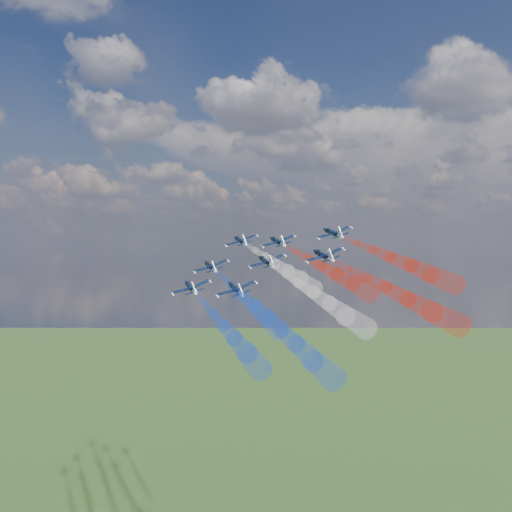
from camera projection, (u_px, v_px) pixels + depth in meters
The scene contains 16 objects.
jet_lead at pixel (241, 241), 198.50m from camera, with size 10.94×13.67×3.65m, color black, non-canonical shape.
trail_lead at pixel (276, 264), 168.99m from camera, with size 4.56×51.83×4.56m, color white, non-canonical shape.
jet_inner_left at pixel (211, 266), 183.67m from camera, with size 10.94×13.67×3.65m, color black, non-canonical shape.
trail_inner_left at pixel (243, 297), 154.16m from camera, with size 4.56×51.83×4.56m, color blue, non-canonical shape.
jet_inner_right at pixel (278, 242), 189.06m from camera, with size 10.94×13.67×3.65m, color black, non-canonical shape.
trail_inner_right at pixel (322, 266), 159.55m from camera, with size 4.56×51.83×4.56m, color red, non-canonical shape.
jet_outer_left at pixel (191, 287), 168.10m from camera, with size 10.94×13.67×3.65m, color black, non-canonical shape.
trail_outer_left at pixel (223, 325), 138.59m from camera, with size 4.56×51.83×4.56m, color blue, non-canonical shape.
jet_center_third at pixel (266, 261), 173.36m from camera, with size 10.94×13.67×3.65m, color black, non-canonical shape.
trail_center_third at pixel (313, 293), 143.85m from camera, with size 4.56×51.83×4.56m, color white, non-canonical shape.
jet_outer_right at pixel (333, 233), 180.04m from camera, with size 10.94×13.67×3.65m, color black, non-canonical shape.
trail_outer_right at pixel (391, 257), 150.53m from camera, with size 4.56×51.83×4.56m, color red, non-canonical shape.
jet_rear_left at pixel (236, 289), 158.98m from camera, with size 10.94×13.67×3.65m, color black, non-canonical shape.
trail_rear_left at pixel (281, 330), 129.47m from camera, with size 4.56×51.83×4.56m, color blue, non-canonical shape.
jet_rear_right at pixel (323, 256), 163.20m from camera, with size 10.94×13.67×3.65m, color black, non-canonical shape.
trail_rear_right at pixel (386, 288), 133.68m from camera, with size 4.56×51.83×4.56m, color red, non-canonical shape.
Camera 1 is at (87.75, -162.40, 133.04)m, focal length 44.21 mm.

